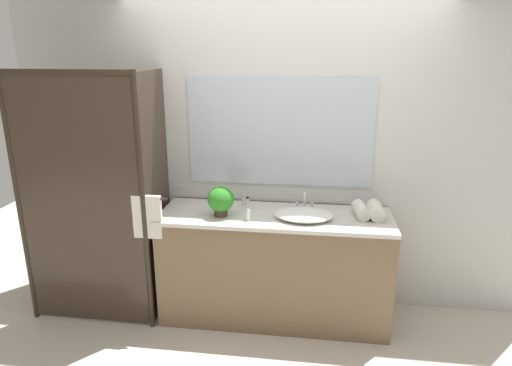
% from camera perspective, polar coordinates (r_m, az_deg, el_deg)
% --- Properties ---
extents(ground_plane, '(8.00, 8.00, 0.00)m').
position_cam_1_polar(ground_plane, '(3.88, 2.29, -16.56)').
color(ground_plane, beige).
extents(wall_back_with_mirror, '(4.40, 0.06, 2.60)m').
position_cam_1_polar(wall_back_with_mirror, '(3.67, 3.04, 3.76)').
color(wall_back_with_mirror, silver).
rests_on(wall_back_with_mirror, ground_plane).
extents(vanity_cabinet, '(1.80, 0.58, 0.90)m').
position_cam_1_polar(vanity_cabinet, '(3.66, 2.39, -10.59)').
color(vanity_cabinet, brown).
rests_on(vanity_cabinet, ground_plane).
extents(shower_enclosure, '(1.20, 0.59, 2.00)m').
position_cam_1_polar(shower_enclosure, '(3.59, -18.53, -2.10)').
color(shower_enclosure, '#2D2319').
rests_on(shower_enclosure, ground_plane).
extents(sink_basin, '(0.44, 0.33, 0.06)m').
position_cam_1_polar(sink_basin, '(3.40, 6.09, -4.02)').
color(sink_basin, white).
rests_on(sink_basin, vanity_cabinet).
extents(faucet, '(0.17, 0.14, 0.14)m').
position_cam_1_polar(faucet, '(3.57, 6.20, -2.67)').
color(faucet, silver).
rests_on(faucet, vanity_cabinet).
extents(potted_plant, '(0.20, 0.20, 0.23)m').
position_cam_1_polar(potted_plant, '(3.41, -4.54, -2.18)').
color(potted_plant, '#473828').
rests_on(potted_plant, vanity_cabinet).
extents(amenity_bottle_shampoo, '(0.03, 0.03, 0.10)m').
position_cam_1_polar(amenity_bottle_shampoo, '(3.57, -1.08, -2.57)').
color(amenity_bottle_shampoo, silver).
rests_on(amenity_bottle_shampoo, vanity_cabinet).
extents(amenity_bottle_lotion, '(0.03, 0.03, 0.08)m').
position_cam_1_polar(amenity_bottle_lotion, '(3.65, -1.60, -2.28)').
color(amenity_bottle_lotion, silver).
rests_on(amenity_bottle_lotion, vanity_cabinet).
extents(amenity_bottle_conditioner, '(0.03, 0.03, 0.09)m').
position_cam_1_polar(amenity_bottle_conditioner, '(3.33, -0.99, -4.14)').
color(amenity_bottle_conditioner, white).
rests_on(amenity_bottle_conditioner, vanity_cabinet).
extents(rolled_towel_near_edge, '(0.12, 0.23, 0.11)m').
position_cam_1_polar(rolled_towel_near_edge, '(3.50, 15.04, -3.40)').
color(rolled_towel_near_edge, silver).
rests_on(rolled_towel_near_edge, vanity_cabinet).
extents(rolled_towel_middle, '(0.13, 0.24, 0.10)m').
position_cam_1_polar(rolled_towel_middle, '(3.49, 13.24, -3.41)').
color(rolled_towel_middle, silver).
rests_on(rolled_towel_middle, vanity_cabinet).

